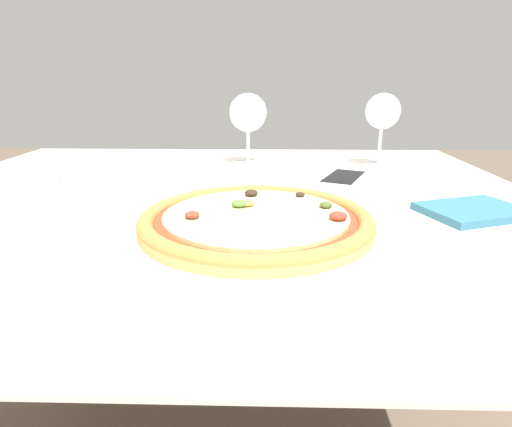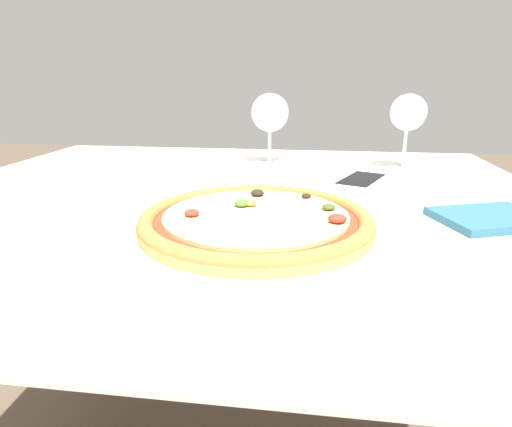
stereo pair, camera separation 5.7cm
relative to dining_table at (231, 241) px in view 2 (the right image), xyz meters
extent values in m
cube|color=brown|center=(0.00, 0.00, 0.07)|extent=(1.06, 0.91, 0.04)
cube|color=white|center=(0.00, 0.00, 0.09)|extent=(1.16, 1.01, 0.01)
cylinder|color=brown|center=(-0.47, 0.40, -0.30)|extent=(0.06, 0.06, 0.69)
cylinder|color=brown|center=(0.47, 0.40, -0.30)|extent=(0.06, 0.06, 0.69)
cylinder|color=white|center=(0.07, -0.20, 0.10)|extent=(0.36, 0.36, 0.01)
cylinder|color=tan|center=(0.07, -0.20, 0.11)|extent=(0.31, 0.31, 0.01)
torus|color=#B27538|center=(0.07, -0.20, 0.11)|extent=(0.31, 0.31, 0.02)
cylinder|color=#BC381E|center=(0.07, -0.20, 0.11)|extent=(0.27, 0.27, 0.00)
cylinder|color=beige|center=(0.07, -0.20, 0.12)|extent=(0.25, 0.25, 0.00)
ellipsoid|color=#A83323|center=(-0.01, -0.22, 0.13)|extent=(0.02, 0.02, 0.01)
ellipsoid|color=#4C7A33|center=(0.05, -0.17, 0.13)|extent=(0.02, 0.02, 0.01)
ellipsoid|color=#A83323|center=(0.18, -0.22, 0.13)|extent=(0.02, 0.02, 0.01)
ellipsoid|color=#425123|center=(0.17, -0.17, 0.12)|extent=(0.02, 0.02, 0.01)
ellipsoid|color=#2D2319|center=(0.14, -0.11, 0.12)|extent=(0.01, 0.01, 0.01)
ellipsoid|color=#2D2319|center=(0.06, -0.11, 0.13)|extent=(0.02, 0.02, 0.01)
ellipsoid|color=#BC9342|center=(0.06, -0.16, 0.12)|extent=(0.02, 0.02, 0.01)
cube|color=silver|center=(-0.30, 0.00, 0.09)|extent=(0.04, 0.11, 0.00)
cube|color=silver|center=(-0.32, 0.06, 0.09)|extent=(0.03, 0.02, 0.00)
cube|color=silver|center=(-0.34, 0.08, 0.09)|extent=(0.01, 0.04, 0.00)
cube|color=silver|center=(-0.33, 0.09, 0.09)|extent=(0.01, 0.04, 0.00)
cube|color=silver|center=(-0.32, 0.09, 0.09)|extent=(0.01, 0.04, 0.00)
cube|color=silver|center=(-0.31, 0.09, 0.09)|extent=(0.01, 0.04, 0.00)
cylinder|color=silver|center=(0.04, 0.30, 0.09)|extent=(0.06, 0.06, 0.00)
cylinder|color=silver|center=(0.04, 0.30, 0.13)|extent=(0.01, 0.01, 0.08)
sphere|color=silver|center=(0.04, 0.30, 0.21)|extent=(0.09, 0.09, 0.09)
cylinder|color=silver|center=(0.36, 0.28, 0.09)|extent=(0.07, 0.07, 0.00)
cylinder|color=silver|center=(0.36, 0.28, 0.14)|extent=(0.01, 0.01, 0.09)
sphere|color=silver|center=(0.36, 0.28, 0.22)|extent=(0.08, 0.08, 0.08)
cube|color=white|center=(0.24, 0.11, 0.10)|extent=(0.12, 0.16, 0.01)
cube|color=black|center=(0.24, 0.11, 0.10)|extent=(0.11, 0.14, 0.00)
cube|color=#2D607A|center=(0.41, -0.10, 0.10)|extent=(0.18, 0.15, 0.01)
camera|label=1|loc=(0.09, -0.74, 0.29)|focal=30.00mm
camera|label=2|loc=(0.14, -0.74, 0.29)|focal=30.00mm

